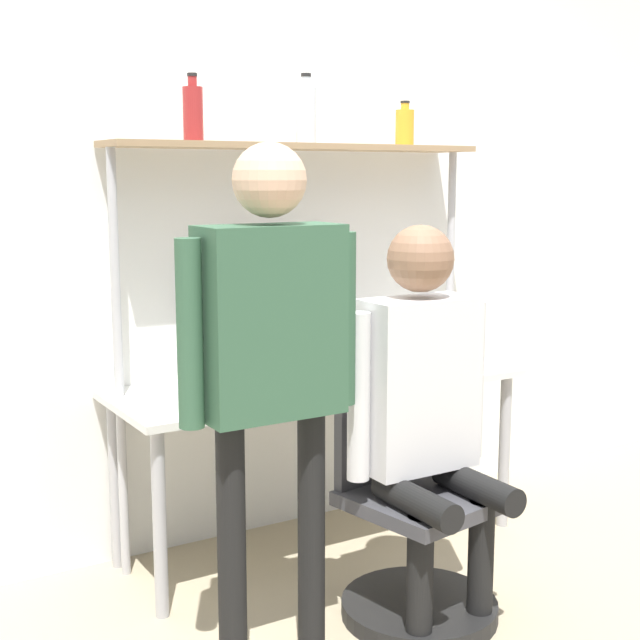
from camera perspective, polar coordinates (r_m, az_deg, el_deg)
ground_plane at (r=3.69m, az=2.74°, el=-15.85°), size 12.00×12.00×0.00m
wall_back at (r=3.91m, az=-2.50°, el=6.09°), size 8.00×0.06×2.70m
desk at (r=3.73m, az=0.04°, el=-5.01°), size 1.74×0.61×0.73m
shelf_unit at (r=3.75m, az=-1.22°, el=7.43°), size 1.66×0.27×1.69m
monitor at (r=3.72m, az=-2.84°, el=0.33°), size 0.58×0.18×0.45m
laptop at (r=3.66m, az=0.38°, el=-2.94°), size 0.30×0.25×0.24m
cell_phone at (r=3.81m, az=3.75°, el=-3.41°), size 0.07×0.15×0.01m
office_chair at (r=3.30m, az=5.91°, el=-13.79°), size 0.56×0.56×0.91m
person_seated at (r=3.10m, az=6.67°, el=-4.63°), size 0.57×0.48×1.40m
person_standing at (r=2.73m, az=-3.17°, el=-1.27°), size 0.61×0.23×1.66m
bottle_red at (r=3.54m, az=-8.13°, el=13.01°), size 0.08×0.08×0.26m
bottle_clear at (r=3.77m, az=-0.89°, el=13.05°), size 0.08×0.08×0.28m
bottle_amber at (r=4.05m, az=5.44°, el=12.21°), size 0.08×0.08×0.19m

